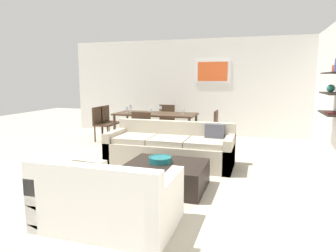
% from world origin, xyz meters
% --- Properties ---
extents(ground_plane, '(18.00, 18.00, 0.00)m').
position_xyz_m(ground_plane, '(0.00, 0.00, 0.00)').
color(ground_plane, '#BCB29E').
extents(back_wall_unit, '(8.40, 0.09, 2.70)m').
position_xyz_m(back_wall_unit, '(0.30, 3.53, 1.36)').
color(back_wall_unit, silver).
rests_on(back_wall_unit, ground).
extents(sofa_beige, '(2.34, 0.90, 0.78)m').
position_xyz_m(sofa_beige, '(0.10, 0.34, 0.29)').
color(sofa_beige, '#B2A893').
rests_on(sofa_beige, ground).
extents(loveseat_white, '(1.47, 0.90, 0.78)m').
position_xyz_m(loveseat_white, '(0.12, -2.18, 0.29)').
color(loveseat_white, white).
rests_on(loveseat_white, ground).
extents(coffee_table, '(1.14, 0.91, 0.38)m').
position_xyz_m(coffee_table, '(0.39, -0.90, 0.19)').
color(coffee_table, black).
rests_on(coffee_table, ground).
extents(decorative_bowl, '(0.34, 0.34, 0.09)m').
position_xyz_m(decorative_bowl, '(0.30, -0.88, 0.43)').
color(decorative_bowl, '#19666B').
rests_on(decorative_bowl, coffee_table).
extents(dining_table, '(2.02, 0.88, 0.75)m').
position_xyz_m(dining_table, '(-0.81, 2.06, 0.68)').
color(dining_table, '#422D1E').
rests_on(dining_table, ground).
extents(dining_chair_right_near, '(0.44, 0.44, 0.88)m').
position_xyz_m(dining_chair_right_near, '(0.61, 1.86, 0.50)').
color(dining_chair_right_near, '#422D1E').
rests_on(dining_chair_right_near, ground).
extents(dining_chair_foot, '(0.44, 0.44, 0.88)m').
position_xyz_m(dining_chair_foot, '(-0.81, 1.21, 0.50)').
color(dining_chair_foot, '#422D1E').
rests_on(dining_chair_foot, ground).
extents(dining_chair_left_near, '(0.44, 0.44, 0.88)m').
position_xyz_m(dining_chair_left_near, '(-2.22, 1.86, 0.50)').
color(dining_chair_left_near, '#422D1E').
rests_on(dining_chair_left_near, ground).
extents(dining_chair_left_far, '(0.44, 0.44, 0.88)m').
position_xyz_m(dining_chair_left_far, '(-2.22, 2.25, 0.50)').
color(dining_chair_left_far, '#422D1E').
rests_on(dining_chair_left_far, ground).
extents(dining_chair_head, '(0.44, 0.44, 0.88)m').
position_xyz_m(dining_chair_head, '(-0.81, 2.90, 0.50)').
color(dining_chair_head, '#422D1E').
rests_on(dining_chair_head, ground).
extents(wine_glass_left_far, '(0.07, 0.07, 0.18)m').
position_xyz_m(wine_glass_left_far, '(-1.54, 2.16, 0.88)').
color(wine_glass_left_far, silver).
rests_on(wine_glass_left_far, dining_table).
extents(wine_glass_left_near, '(0.07, 0.07, 0.16)m').
position_xyz_m(wine_glass_left_near, '(-1.54, 1.95, 0.86)').
color(wine_glass_left_near, silver).
rests_on(wine_glass_left_near, dining_table).
extents(wine_glass_foot, '(0.08, 0.08, 0.17)m').
position_xyz_m(wine_glass_foot, '(-0.81, 1.67, 0.87)').
color(wine_glass_foot, silver).
rests_on(wine_glass_foot, dining_table).
extents(wine_glass_head, '(0.07, 0.07, 0.15)m').
position_xyz_m(wine_glass_head, '(-0.81, 2.44, 0.85)').
color(wine_glass_head, silver).
rests_on(wine_glass_head, dining_table).
extents(wine_glass_right_near, '(0.07, 0.07, 0.16)m').
position_xyz_m(wine_glass_right_near, '(-0.08, 1.95, 0.87)').
color(wine_glass_right_near, silver).
rests_on(wine_glass_right_near, dining_table).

